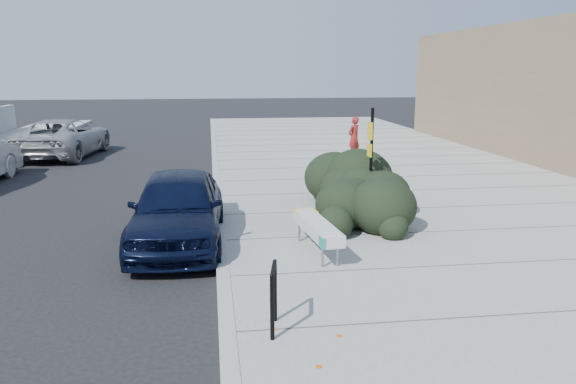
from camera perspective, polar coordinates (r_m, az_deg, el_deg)
The scene contains 10 objects.
ground at distance 9.34m, azimuth -6.56°, elevation -9.40°, with size 120.00×120.00×0.00m, color black.
sidewalk_near at distance 15.21m, azimuth 14.50°, elevation -0.85°, with size 11.20×50.00×0.15m, color gray.
curb_near at distance 14.09m, azimuth -7.09°, elevation -1.55°, with size 0.22×50.00×0.17m, color #9E9E99.
bench at distance 10.26m, azimuth 2.97°, elevation -3.62°, with size 0.61×2.05×0.61m.
bike_rack at distance 7.27m, azimuth -1.47°, elevation -10.11°, with size 0.15×0.59×0.87m.
sign_post at distance 13.01m, azimuth 8.39°, elevation 3.83°, with size 0.10×0.28×2.45m.
hedge at distance 13.00m, azimuth 7.16°, elevation 1.03°, with size 2.04×4.09×1.53m, color black.
sedan_navy at distance 11.37m, azimuth -11.11°, elevation -1.63°, with size 1.76×4.38×1.49m, color black.
suv_silver at distance 24.35m, azimuth -21.86°, elevation 5.15°, with size 2.53×5.48×1.52m, color #979A9C.
pedestrian at distance 21.42m, azimuth 6.71°, elevation 5.53°, with size 0.57×0.37×1.56m, color maroon.
Camera 1 is at (-0.14, -8.68, 3.45)m, focal length 35.00 mm.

